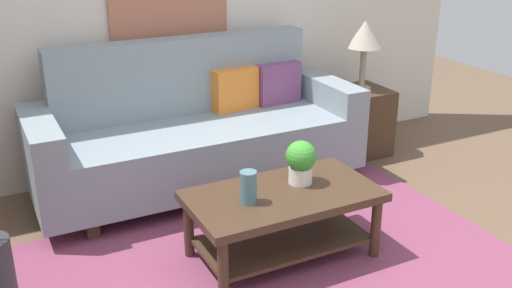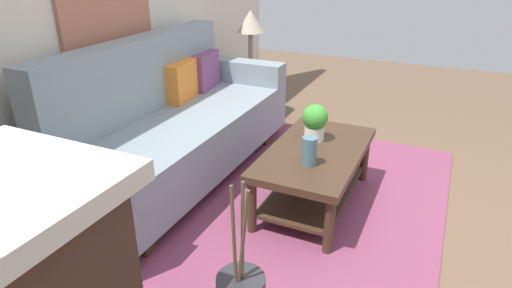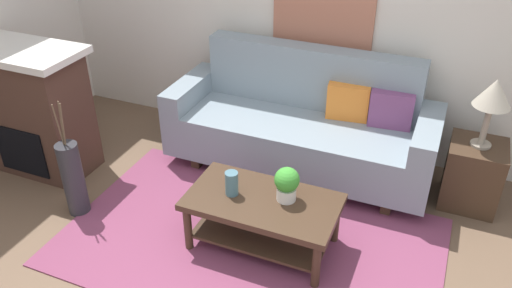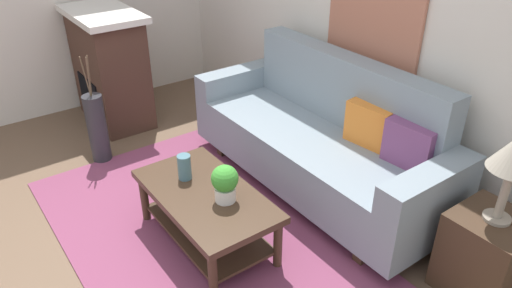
{
  "view_description": "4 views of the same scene",
  "coord_description": "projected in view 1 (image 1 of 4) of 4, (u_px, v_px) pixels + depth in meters",
  "views": [
    {
      "loc": [
        -1.4,
        -2.1,
        1.91
      ],
      "look_at": [
        0.1,
        0.86,
        0.6
      ],
      "focal_mm": 40.99,
      "sensor_mm": 36.0,
      "label": 1
    },
    {
      "loc": [
        -2.46,
        -0.22,
        1.67
      ],
      "look_at": [
        -0.14,
        0.86,
        0.5
      ],
      "focal_mm": 30.13,
      "sensor_mm": 36.0,
      "label": 2
    },
    {
      "loc": [
        1.18,
        -2.19,
        2.68
      ],
      "look_at": [
        -0.11,
        0.9,
        0.63
      ],
      "focal_mm": 35.86,
      "sensor_mm": 36.0,
      "label": 3
    },
    {
      "loc": [
        2.46,
        -0.77,
        2.33
      ],
      "look_at": [
        -0.16,
        1.14,
        0.48
      ],
      "focal_mm": 33.7,
      "sensor_mm": 36.0,
      "label": 4
    }
  ],
  "objects": [
    {
      "name": "table_lamp",
      "position": [
        365.0,
        37.0,
        4.68
      ],
      "size": [
        0.28,
        0.28,
        0.57
      ],
      "color": "gray",
      "rests_on": "side_table"
    },
    {
      "name": "couch",
      "position": [
        197.0,
        133.0,
        4.25
      ],
      "size": [
        2.35,
        0.84,
        1.08
      ],
      "color": "gray",
      "rests_on": "ground_plane"
    },
    {
      "name": "area_rug",
      "position": [
        268.0,
        261.0,
        3.44
      ],
      "size": [
        2.83,
        1.72,
        0.01
      ],
      "primitive_type": "cube",
      "color": "#843D5B",
      "rests_on": "ground_plane"
    },
    {
      "name": "throw_pillow_plum",
      "position": [
        278.0,
        83.0,
        4.57
      ],
      "size": [
        0.37,
        0.15,
        0.32
      ],
      "primitive_type": "cube",
      "rotation": [
        0.0,
        0.0,
        0.1
      ],
      "color": "#7A4270",
      "rests_on": "couch"
    },
    {
      "name": "tabletop_vase",
      "position": [
        248.0,
        187.0,
        3.19
      ],
      "size": [
        0.1,
        0.1,
        0.19
      ],
      "primitive_type": "cylinder",
      "color": "slate",
      "rests_on": "coffee_table"
    },
    {
      "name": "potted_plant_tabletop",
      "position": [
        301.0,
        161.0,
        3.41
      ],
      "size": [
        0.18,
        0.18,
        0.26
      ],
      "color": "white",
      "rests_on": "coffee_table"
    },
    {
      "name": "throw_pillow_orange",
      "position": [
        235.0,
        89.0,
        4.42
      ],
      "size": [
        0.37,
        0.16,
        0.32
      ],
      "primitive_type": "cube",
      "rotation": [
        0.0,
        0.0,
        0.13
      ],
      "color": "orange",
      "rests_on": "couch"
    },
    {
      "name": "coffee_table",
      "position": [
        282.0,
        210.0,
        3.39
      ],
      "size": [
        1.1,
        0.6,
        0.43
      ],
      "color": "#422D1E",
      "rests_on": "ground_plane"
    },
    {
      "name": "side_table",
      "position": [
        359.0,
        121.0,
        4.94
      ],
      "size": [
        0.44,
        0.44,
        0.56
      ],
      "primitive_type": "cube",
      "color": "#422D1E",
      "rests_on": "ground_plane"
    }
  ]
}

